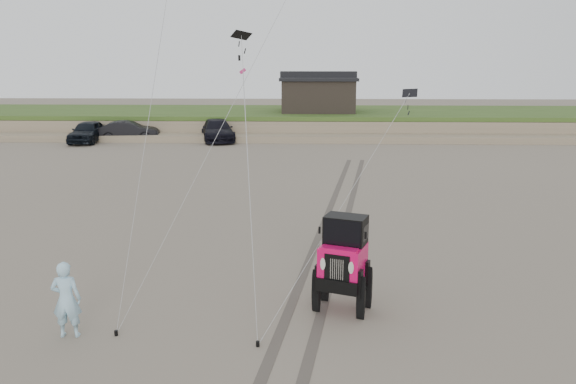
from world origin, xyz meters
name	(u,v)px	position (x,y,z in m)	size (l,w,h in m)	color
ground	(256,339)	(0.00, 0.00, 0.00)	(160.00, 160.00, 0.00)	#6B6054
dune_ridge	(295,121)	(0.00, 37.50, 0.82)	(160.00, 14.25, 1.73)	#7A6B54
cabin	(318,93)	(2.00, 37.00, 3.24)	(6.40, 5.40, 3.35)	black
truck_a	(88,132)	(-15.22, 29.88, 0.80)	(1.89, 4.70, 1.60)	black
truck_b	(128,131)	(-12.48, 30.88, 0.75)	(1.59, 4.55, 1.50)	black
truck_c	(217,130)	(-5.72, 31.05, 0.80)	(2.24, 5.51, 1.60)	black
jeep	(343,274)	(1.97, 1.53, 0.93)	(2.16, 5.01, 1.87)	#DD0A54
man	(66,299)	(-4.12, -0.02, 0.87)	(0.63, 0.42, 1.74)	#8FBFDE
stake_main	(116,333)	(-3.10, 0.04, 0.06)	(0.08, 0.08, 0.12)	black
stake_aux	(258,344)	(0.07, -0.34, 0.06)	(0.08, 0.08, 0.12)	black
tire_tracks	(332,231)	(2.00, 8.00, 0.00)	(5.22, 29.74, 0.01)	#4C443D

